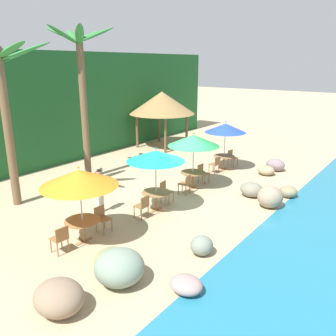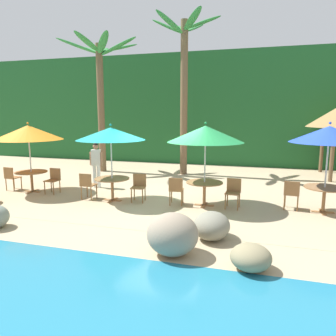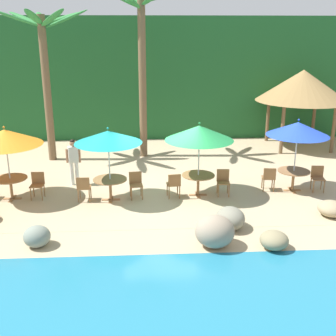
% 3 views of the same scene
% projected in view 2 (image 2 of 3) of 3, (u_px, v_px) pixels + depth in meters
% --- Properties ---
extents(ground_plane, '(120.00, 120.00, 0.00)m').
position_uv_depth(ground_plane, '(164.00, 202.00, 10.17)').
color(ground_plane, tan).
extents(terrace_deck, '(18.00, 5.20, 0.01)m').
position_uv_depth(terrace_deck, '(164.00, 202.00, 10.17)').
color(terrace_deck, tan).
rests_on(terrace_deck, ground).
extents(foliage_backdrop, '(28.00, 2.40, 6.00)m').
position_uv_depth(foliage_backdrop, '(210.00, 109.00, 18.19)').
color(foliage_backdrop, '#1E5628').
rests_on(foliage_backdrop, ground).
extents(rock_seawall, '(14.91, 3.11, 0.91)m').
position_uv_depth(rock_seawall, '(42.00, 209.00, 8.23)').
color(rock_seawall, gray).
rests_on(rock_seawall, ground).
extents(umbrella_orange, '(2.34, 2.34, 2.48)m').
position_uv_depth(umbrella_orange, '(28.00, 133.00, 11.11)').
color(umbrella_orange, silver).
rests_on(umbrella_orange, ground).
extents(dining_table_orange, '(1.10, 1.10, 0.74)m').
position_uv_depth(dining_table_orange, '(31.00, 175.00, 11.37)').
color(dining_table_orange, olive).
rests_on(dining_table_orange, ground).
extents(chair_orange_seaward, '(0.43, 0.44, 0.87)m').
position_uv_depth(chair_orange_seaward, '(54.00, 179.00, 11.22)').
color(chair_orange_seaward, olive).
rests_on(chair_orange_seaward, ground).
extents(chair_orange_inland, '(0.45, 0.46, 0.87)m').
position_uv_depth(chair_orange_inland, '(11.00, 177.00, 11.59)').
color(chair_orange_inland, olive).
rests_on(chair_orange_inland, ground).
extents(umbrella_teal, '(2.16, 2.16, 2.46)m').
position_uv_depth(umbrella_teal, '(111.00, 134.00, 9.95)').
color(umbrella_teal, silver).
rests_on(umbrella_teal, ground).
extents(dining_table_teal, '(1.10, 1.10, 0.74)m').
position_uv_depth(dining_table_teal, '(112.00, 182.00, 10.21)').
color(dining_table_teal, olive).
rests_on(dining_table_teal, ground).
extents(chair_teal_seaward, '(0.47, 0.48, 0.87)m').
position_uv_depth(chair_teal_seaward, '(139.00, 185.00, 10.19)').
color(chair_teal_seaward, olive).
rests_on(chair_teal_seaward, ground).
extents(chair_teal_inland, '(0.43, 0.43, 0.87)m').
position_uv_depth(chair_teal_inland, '(87.00, 184.00, 10.38)').
color(chair_teal_inland, olive).
rests_on(chair_teal_inland, ground).
extents(umbrella_green, '(2.26, 2.26, 2.53)m').
position_uv_depth(umbrella_green, '(205.00, 134.00, 9.39)').
color(umbrella_green, silver).
rests_on(umbrella_green, ground).
extents(dining_table_green, '(1.10, 1.10, 0.74)m').
position_uv_depth(dining_table_green, '(204.00, 186.00, 9.65)').
color(dining_table_green, olive).
rests_on(dining_table_green, ground).
extents(chair_green_seaward, '(0.45, 0.45, 0.87)m').
position_uv_depth(chair_green_seaward, '(233.00, 191.00, 9.46)').
color(chair_green_seaward, olive).
rests_on(chair_green_seaward, ground).
extents(chair_green_inland, '(0.47, 0.48, 0.87)m').
position_uv_depth(chair_green_inland, '(176.00, 189.00, 9.71)').
color(chair_green_inland, olive).
rests_on(chair_green_inland, ground).
extents(umbrella_blue, '(2.09, 2.09, 2.55)m').
position_uv_depth(umbrella_blue, '(329.00, 134.00, 8.70)').
color(umbrella_blue, silver).
rests_on(umbrella_blue, ground).
extents(dining_table_blue, '(1.10, 1.10, 0.74)m').
position_uv_depth(dining_table_blue, '(324.00, 191.00, 8.97)').
color(dining_table_blue, olive).
rests_on(dining_table_blue, ground).
extents(chair_blue_inland, '(0.47, 0.48, 0.87)m').
position_uv_depth(chair_blue_inland, '(292.00, 193.00, 9.23)').
color(chair_blue_inland, olive).
rests_on(chair_blue_inland, ground).
extents(palm_tree_nearest, '(3.61, 3.78, 6.16)m').
position_uv_depth(palm_tree_nearest, '(100.00, 79.00, 14.90)').
color(palm_tree_nearest, brown).
rests_on(palm_tree_nearest, ground).
extents(palm_tree_second, '(3.12, 2.86, 6.94)m').
position_uv_depth(palm_tree_second, '(184.00, 72.00, 14.14)').
color(palm_tree_second, brown).
rests_on(palm_tree_second, ground).
extents(waiter_in_white, '(0.52, 0.30, 1.70)m').
position_uv_depth(waiter_in_white, '(96.00, 162.00, 11.99)').
color(waiter_in_white, white).
rests_on(waiter_in_white, ground).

